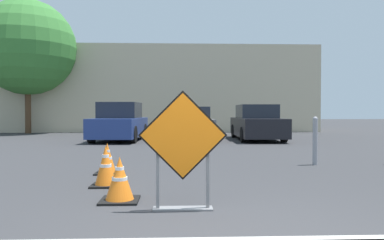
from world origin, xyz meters
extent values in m
plane|color=#333335|center=(0.00, 10.00, 0.00)|extent=(96.00, 96.00, 0.00)
cube|color=black|center=(-0.48, 1.49, 0.92)|extent=(1.09, 0.02, 1.09)
cube|color=orange|center=(-0.48, 1.48, 0.92)|extent=(1.02, 0.02, 1.02)
cube|color=slate|center=(-0.48, 1.54, 0.01)|extent=(0.73, 0.20, 0.02)
cube|color=slate|center=(-0.79, 1.54, 0.46)|extent=(0.04, 0.04, 0.92)
cube|color=slate|center=(-0.17, 1.54, 0.46)|extent=(0.04, 0.04, 0.92)
cube|color=black|center=(-1.32, 1.99, 0.01)|extent=(0.51, 0.51, 0.03)
cone|color=orange|center=(-1.32, 1.99, 0.32)|extent=(0.38, 0.38, 0.57)
cylinder|color=white|center=(-1.32, 1.99, 0.44)|extent=(0.12, 0.12, 0.05)
cylinder|color=white|center=(-1.32, 1.99, 0.30)|extent=(0.21, 0.21, 0.05)
cube|color=black|center=(-1.71, 3.04, 0.01)|extent=(0.46, 0.46, 0.03)
cone|color=orange|center=(-1.71, 3.04, 0.35)|extent=(0.34, 0.34, 0.63)
cylinder|color=white|center=(-1.71, 3.04, 0.49)|extent=(0.11, 0.11, 0.06)
cylinder|color=white|center=(-1.71, 3.04, 0.33)|extent=(0.19, 0.19, 0.06)
cube|color=black|center=(-1.91, 4.25, 0.01)|extent=(0.46, 0.46, 0.03)
cone|color=orange|center=(-1.91, 4.25, 0.32)|extent=(0.34, 0.34, 0.57)
cylinder|color=white|center=(-1.91, 4.25, 0.44)|extent=(0.11, 0.11, 0.05)
cylinder|color=white|center=(-1.91, 4.25, 0.30)|extent=(0.19, 0.19, 0.05)
cube|color=navy|center=(-2.95, 12.64, 0.56)|extent=(2.03, 4.13, 0.76)
cube|color=#1E232D|center=(-2.95, 12.74, 1.27)|extent=(1.68, 1.95, 0.66)
cylinder|color=black|center=(-2.22, 11.34, 0.33)|extent=(0.24, 0.68, 0.67)
cylinder|color=black|center=(-3.85, 11.45, 0.33)|extent=(0.24, 0.68, 0.67)
cylinder|color=black|center=(-2.06, 13.83, 0.33)|extent=(0.24, 0.68, 0.67)
cylinder|color=black|center=(-3.68, 13.94, 0.33)|extent=(0.24, 0.68, 0.67)
cube|color=slate|center=(-0.03, 13.02, 0.54)|extent=(1.91, 4.13, 0.72)
cube|color=#1E232D|center=(-0.03, 13.12, 1.16)|extent=(1.67, 1.90, 0.52)
cylinder|color=black|center=(0.84, 11.74, 0.33)|extent=(0.20, 0.67, 0.67)
cylinder|color=black|center=(-0.89, 11.74, 0.33)|extent=(0.20, 0.67, 0.67)
cylinder|color=black|center=(0.83, 14.30, 0.33)|extent=(0.20, 0.67, 0.67)
cylinder|color=black|center=(-0.91, 14.29, 0.33)|extent=(0.20, 0.67, 0.67)
cube|color=black|center=(2.89, 12.94, 0.55)|extent=(1.83, 4.50, 0.77)
cube|color=#1E232D|center=(2.89, 13.06, 1.22)|extent=(1.58, 2.08, 0.58)
cylinder|color=black|center=(3.67, 11.55, 0.31)|extent=(0.21, 0.62, 0.61)
cylinder|color=black|center=(2.06, 11.58, 0.31)|extent=(0.21, 0.62, 0.61)
cylinder|color=black|center=(3.72, 14.31, 0.31)|extent=(0.21, 0.62, 0.61)
cylinder|color=black|center=(2.11, 14.34, 0.31)|extent=(0.21, 0.62, 0.61)
cylinder|color=gray|center=(2.58, 5.30, 0.52)|extent=(0.11, 0.11, 1.04)
sphere|color=gray|center=(2.58, 5.30, 1.04)|extent=(0.12, 0.12, 0.12)
cube|color=beige|center=(-2.41, 21.33, 2.60)|extent=(20.77, 5.00, 5.20)
cylinder|color=#513823|center=(-8.90, 18.24, 1.41)|extent=(0.32, 0.32, 2.82)
sphere|color=#387A33|center=(-8.90, 18.24, 4.80)|extent=(5.30, 5.30, 5.30)
camera|label=1|loc=(-0.55, -3.04, 1.20)|focal=35.00mm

